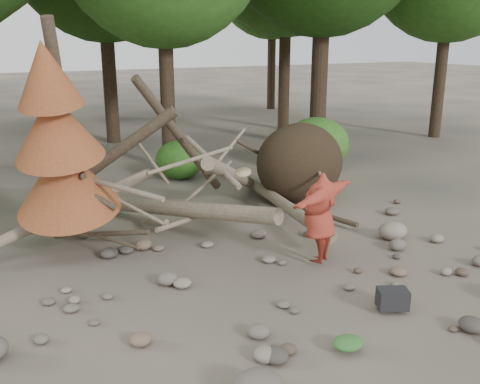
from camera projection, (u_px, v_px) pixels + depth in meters
name	position (u px, v px, depth m)	size (l,w,h in m)	color
ground	(310.00, 296.00, 8.54)	(120.00, 120.00, 0.00)	#514C44
deadfall_pile	(281.00, 168.00, 12.77)	(8.55, 5.24, 3.30)	#332619
dead_conifer	(60.00, 146.00, 9.45)	(2.06, 2.16, 4.35)	#4C3F30
bush_mid	(180.00, 160.00, 15.39)	(1.40, 1.40, 1.12)	#2F661D
bush_right	(316.00, 143.00, 16.48)	(2.00, 2.00, 1.60)	#3B7925
frisbee_thrower	(320.00, 218.00, 9.43)	(2.50, 1.41, 1.77)	#9D3123
backpack	(392.00, 302.00, 8.01)	(0.45, 0.30, 0.30)	black
cloth_green	(348.00, 346.00, 7.00)	(0.42, 0.35, 0.16)	#336D2B
cloth_orange	(391.00, 301.00, 8.24)	(0.32, 0.26, 0.12)	#C37521
boulder_mid_right	(393.00, 231.00, 10.86)	(0.60, 0.54, 0.36)	gray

